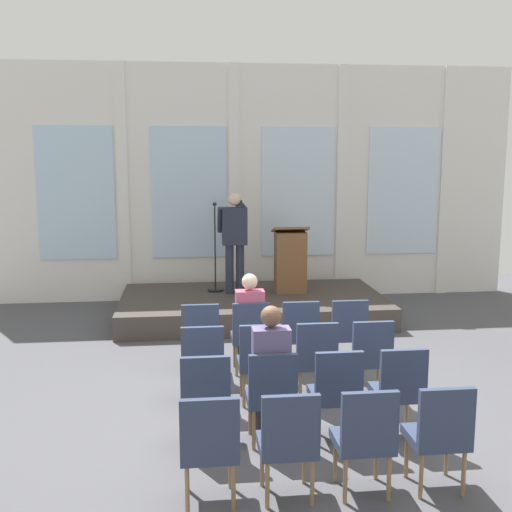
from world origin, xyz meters
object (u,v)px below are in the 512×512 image
object	(u,v)px
chair_r3_c2	(365,435)
chair_r2_c0	(205,394)
chair_r2_c3	(399,386)
chair_r3_c0	(209,442)
chair_r2_c1	(271,392)
chair_r1_c1	(259,358)
mic_stand	(215,272)
chair_r0_c1	(250,332)
chair_r1_c2	(315,356)
lectern	(290,260)
chair_r1_c3	(370,354)
speaker	(234,235)
chair_r1_c0	(202,360)
chair_r0_c3	(347,329)
chair_r0_c2	(299,331)
chair_r0_c0	(200,334)
audience_r0_c1	(249,317)
audience_r2_c1	(270,367)
chair_r2_c2	(336,389)
chair_r3_c3	(440,431)
chair_r3_c1	(288,438)

from	to	relation	value
chair_r3_c2	chair_r2_c0	bearing A→B (deg)	141.56
chair_r2_c3	chair_r3_c0	bearing A→B (deg)	-152.11
chair_r2_c1	chair_r1_c1	bearing A→B (deg)	90.00
mic_stand	chair_r1_c1	size ratio (longest dim) A/B	1.65
chair_r0_c1	chair_r1_c1	xyz separation A→B (m)	(0.00, -1.00, 0.00)
chair_r1_c2	chair_r3_c2	distance (m)	1.99
chair_r1_c2	chair_r0_c1	bearing A→B (deg)	122.21
lectern	chair_r1_c3	size ratio (longest dim) A/B	1.23
speaker	chair_r1_c0	size ratio (longest dim) A/B	1.83
chair_r0_c1	chair_r0_c3	distance (m)	1.26
chair_r0_c2	chair_r2_c0	world-z (taller)	same
chair_r1_c1	chair_r3_c0	xyz separation A→B (m)	(-0.63, -1.99, 0.00)
speaker	chair_r2_c1	distance (m)	5.01
chair_r2_c0	chair_r2_c3	bearing A→B (deg)	0.00
chair_r0_c0	audience_r0_c1	world-z (taller)	audience_r0_c1
speaker	chair_r3_c2	size ratio (longest dim) A/B	1.83
chair_r0_c3	chair_r1_c1	world-z (taller)	same
speaker	audience_r0_c1	bearing A→B (deg)	-90.67
chair_r3_c0	mic_stand	bearing A→B (deg)	86.82
chair_r1_c2	chair_r2_c0	bearing A→B (deg)	-141.56
chair_r1_c0	chair_r1_c2	xyz separation A→B (m)	(1.26, 0.00, 0.00)
speaker	audience_r2_c1	distance (m)	4.90
chair_r1_c2	chair_r3_c2	bearing A→B (deg)	-90.00
chair_r0_c3	mic_stand	bearing A→B (deg)	116.06
chair_r1_c2	chair_r0_c3	bearing A→B (deg)	57.79
chair_r1_c1	chair_r1_c3	bearing A→B (deg)	0.00
chair_r0_c0	chair_r1_c0	distance (m)	1.00
speaker	chair_r2_c1	xyz separation A→B (m)	(-0.03, -4.93, -0.84)
audience_r0_c1	chair_r2_c3	world-z (taller)	audience_r0_c1
chair_r1_c2	chair_r2_c2	world-z (taller)	same
chair_r2_c2	chair_r3_c3	bearing A→B (deg)	-57.79
lectern	chair_r2_c3	size ratio (longest dim) A/B	1.23
chair_r3_c2	chair_r3_c1	bearing A→B (deg)	180.00
audience_r0_c1	chair_r3_c0	bearing A→B (deg)	-101.54
mic_stand	chair_r3_c2	world-z (taller)	mic_stand
audience_r0_c1	chair_r0_c3	world-z (taller)	audience_r0_c1
chair_r3_c3	chair_r2_c0	bearing A→B (deg)	152.11
mic_stand	chair_r3_c3	world-z (taller)	mic_stand
speaker	chair_r1_c2	xyz separation A→B (m)	(0.59, -3.94, -0.84)
lectern	chair_r1_c3	distance (m)	3.97
chair_r1_c2	chair_r2_c2	bearing A→B (deg)	-90.00
speaker	chair_r3_c3	distance (m)	6.11
chair_r3_c0	chair_r1_c2	bearing A→B (deg)	57.79
chair_r1_c0	chair_r1_c1	xyz separation A→B (m)	(0.63, 0.00, 0.00)
chair_r1_c0	chair_r1_c3	distance (m)	1.88
audience_r2_c1	mic_stand	bearing A→B (deg)	93.24
chair_r2_c3	chair_r3_c3	distance (m)	1.00
lectern	audience_r0_c1	size ratio (longest dim) A/B	0.91
speaker	audience_r2_c1	xyz separation A→B (m)	(-0.03, -4.86, -0.63)
chair_r3_c3	chair_r3_c2	bearing A→B (deg)	180.00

